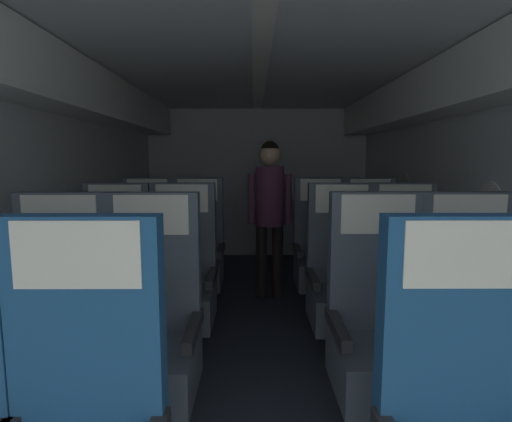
{
  "coord_description": "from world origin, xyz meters",
  "views": [
    {
      "loc": [
        -0.05,
        0.39,
        1.37
      ],
      "look_at": [
        -0.04,
        3.34,
        1.0
      ],
      "focal_mm": 27.89,
      "sensor_mm": 36.0,
      "label": 1
    }
  ],
  "objects_px": {
    "seat_d_left_window": "(147,255)",
    "seat_d_right_window": "(321,255)",
    "seat_c_left_window": "(115,284)",
    "seat_d_left_aisle": "(197,255)",
    "seat_b_left_aisle": "(151,336)",
    "seat_b_right_aisle": "(471,334)",
    "seat_c_right_window": "(342,284)",
    "seat_c_right_aisle": "(406,283)",
    "seat_d_right_aisle": "(371,255)",
    "seat_b_left_window": "(58,337)",
    "seat_b_right_window": "(379,334)",
    "flight_attendant": "(270,203)",
    "seat_c_left_aisle": "(182,283)"
  },
  "relations": [
    {
      "from": "seat_c_right_window",
      "to": "flight_attendant",
      "type": "bearing_deg",
      "value": 111.76
    },
    {
      "from": "seat_d_left_aisle",
      "to": "seat_b_left_window",
      "type": "bearing_deg",
      "value": -104.62
    },
    {
      "from": "seat_c_left_window",
      "to": "flight_attendant",
      "type": "relative_size",
      "value": 0.78
    },
    {
      "from": "seat_c_left_window",
      "to": "seat_c_right_aisle",
      "type": "height_order",
      "value": "same"
    },
    {
      "from": "seat_c_left_aisle",
      "to": "seat_d_left_window",
      "type": "relative_size",
      "value": 1.0
    },
    {
      "from": "seat_b_left_aisle",
      "to": "seat_b_right_aisle",
      "type": "relative_size",
      "value": 1.0
    },
    {
      "from": "seat_b_left_window",
      "to": "seat_c_left_aisle",
      "type": "bearing_deg",
      "value": 62.17
    },
    {
      "from": "seat_c_right_aisle",
      "to": "flight_attendant",
      "type": "height_order",
      "value": "flight_attendant"
    },
    {
      "from": "seat_d_left_window",
      "to": "seat_d_right_window",
      "type": "relative_size",
      "value": 1.0
    },
    {
      "from": "seat_b_left_aisle",
      "to": "seat_b_right_aisle",
      "type": "distance_m",
      "value": 1.6
    },
    {
      "from": "seat_b_left_window",
      "to": "seat_d_right_aisle",
      "type": "height_order",
      "value": "same"
    },
    {
      "from": "seat_d_left_window",
      "to": "seat_d_right_aisle",
      "type": "xyz_separation_m",
      "value": [
        2.06,
        -0.02,
        0.0
      ]
    },
    {
      "from": "seat_d_left_window",
      "to": "seat_b_right_aisle",
      "type": "bearing_deg",
      "value": -39.2
    },
    {
      "from": "seat_c_right_window",
      "to": "seat_d_right_window",
      "type": "height_order",
      "value": "same"
    },
    {
      "from": "seat_d_left_aisle",
      "to": "flight_attendant",
      "type": "bearing_deg",
      "value": 23.6
    },
    {
      "from": "seat_c_right_aisle",
      "to": "seat_d_left_aisle",
      "type": "xyz_separation_m",
      "value": [
        -1.6,
        0.86,
        0.0
      ]
    },
    {
      "from": "seat_b_left_aisle",
      "to": "seat_c_left_window",
      "type": "relative_size",
      "value": 1.0
    },
    {
      "from": "seat_b_left_window",
      "to": "seat_d_right_window",
      "type": "xyz_separation_m",
      "value": [
        1.59,
        1.7,
        0.0
      ]
    },
    {
      "from": "seat_b_right_aisle",
      "to": "seat_d_left_window",
      "type": "height_order",
      "value": "same"
    },
    {
      "from": "seat_c_right_window",
      "to": "seat_d_right_aisle",
      "type": "height_order",
      "value": "same"
    },
    {
      "from": "seat_c_right_aisle",
      "to": "seat_d_right_window",
      "type": "height_order",
      "value": "same"
    },
    {
      "from": "seat_d_right_aisle",
      "to": "seat_b_left_aisle",
      "type": "bearing_deg",
      "value": -133.3
    },
    {
      "from": "seat_b_right_aisle",
      "to": "seat_d_right_window",
      "type": "xyz_separation_m",
      "value": [
        -0.47,
        1.69,
        0.0
      ]
    },
    {
      "from": "seat_b_right_aisle",
      "to": "seat_d_right_window",
      "type": "distance_m",
      "value": 1.75
    },
    {
      "from": "seat_b_left_aisle",
      "to": "seat_d_right_aisle",
      "type": "relative_size",
      "value": 1.0
    },
    {
      "from": "seat_b_left_aisle",
      "to": "seat_b_right_aisle",
      "type": "bearing_deg",
      "value": 0.47
    },
    {
      "from": "seat_d_left_window",
      "to": "seat_c_left_window",
      "type": "bearing_deg",
      "value": -89.76
    },
    {
      "from": "seat_b_left_aisle",
      "to": "seat_c_right_aisle",
      "type": "distance_m",
      "value": 1.81
    },
    {
      "from": "seat_c_left_window",
      "to": "seat_c_right_aisle",
      "type": "distance_m",
      "value": 2.06
    },
    {
      "from": "seat_b_right_aisle",
      "to": "seat_c_right_window",
      "type": "xyz_separation_m",
      "value": [
        -0.47,
        0.82,
        0.0
      ]
    },
    {
      "from": "seat_d_right_window",
      "to": "flight_attendant",
      "type": "height_order",
      "value": "flight_attendant"
    },
    {
      "from": "seat_b_left_aisle",
      "to": "seat_d_left_aisle",
      "type": "xyz_separation_m",
      "value": [
        -0.01,
        1.71,
        0.0
      ]
    },
    {
      "from": "seat_b_right_aisle",
      "to": "seat_c_left_window",
      "type": "distance_m",
      "value": 2.23
    },
    {
      "from": "seat_d_left_window",
      "to": "seat_d_right_window",
      "type": "distance_m",
      "value": 1.6
    },
    {
      "from": "seat_c_right_aisle",
      "to": "seat_d_right_aisle",
      "type": "height_order",
      "value": "same"
    },
    {
      "from": "seat_b_right_aisle",
      "to": "seat_d_right_aisle",
      "type": "height_order",
      "value": "same"
    },
    {
      "from": "seat_d_left_aisle",
      "to": "seat_c_right_window",
      "type": "bearing_deg",
      "value": -37.3
    },
    {
      "from": "seat_d_right_window",
      "to": "seat_b_right_aisle",
      "type": "bearing_deg",
      "value": -74.33
    },
    {
      "from": "seat_c_left_window",
      "to": "seat_d_left_aisle",
      "type": "relative_size",
      "value": 1.0
    },
    {
      "from": "seat_c_right_window",
      "to": "seat_d_left_window",
      "type": "height_order",
      "value": "same"
    },
    {
      "from": "seat_d_right_window",
      "to": "seat_b_left_window",
      "type": "bearing_deg",
      "value": -133.02
    },
    {
      "from": "seat_b_right_window",
      "to": "seat_c_left_window",
      "type": "bearing_deg",
      "value": 153.0
    },
    {
      "from": "seat_c_left_aisle",
      "to": "seat_b_left_aisle",
      "type": "bearing_deg",
      "value": -89.92
    },
    {
      "from": "seat_d_right_aisle",
      "to": "seat_d_left_aisle",
      "type": "bearing_deg",
      "value": 179.06
    },
    {
      "from": "seat_b_left_aisle",
      "to": "seat_b_left_window",
      "type": "bearing_deg",
      "value": -179.76
    },
    {
      "from": "seat_b_right_aisle",
      "to": "seat_d_left_aisle",
      "type": "distance_m",
      "value": 2.34
    },
    {
      "from": "seat_b_right_aisle",
      "to": "seat_c_right_window",
      "type": "relative_size",
      "value": 1.0
    },
    {
      "from": "seat_b_left_aisle",
      "to": "seat_d_right_window",
      "type": "xyz_separation_m",
      "value": [
        1.13,
        1.7,
        0.0
      ]
    },
    {
      "from": "seat_c_right_aisle",
      "to": "seat_b_left_aisle",
      "type": "bearing_deg",
      "value": -151.83
    },
    {
      "from": "seat_b_left_aisle",
      "to": "seat_c_right_window",
      "type": "xyz_separation_m",
      "value": [
        1.14,
        0.84,
        0.0
      ]
    }
  ]
}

